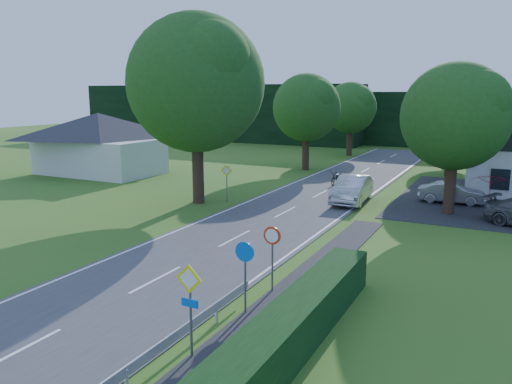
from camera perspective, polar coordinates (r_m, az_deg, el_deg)
The scene contains 22 objects.
road at distance 25.62m, azimuth -0.23°, elevation -4.22°, with size 7.00×80.00×0.04m, color #3E3E41.
line_edge_left at distance 27.20m, azimuth -6.35°, elevation -3.31°, with size 0.12×80.00×0.01m, color white.
line_edge_right at distance 24.36m, azimuth 6.61°, elevation -5.05°, with size 0.12×80.00×0.01m, color white.
line_centre at distance 25.62m, azimuth -0.23°, elevation -4.16°, with size 0.12×80.00×0.01m, color white, non-canonical shape.
tree_main at distance 31.21m, azimuth -6.80°, elevation 9.28°, with size 9.40×9.40×11.64m, color #214B16, non-canonical shape.
tree_left_far at distance 45.09m, azimuth 5.76°, elevation 7.94°, with size 7.00×7.00×8.58m, color #214B16, non-canonical shape.
tree_right_far at distance 44.24m, azimuth 21.51°, elevation 7.49°, with size 7.40×7.40×9.09m, color #214B16, non-canonical shape.
tree_left_back at distance 56.30m, azimuth 10.71°, elevation 8.19°, with size 6.60×6.60×8.07m, color #214B16, non-canonical shape.
tree_right_back at distance 52.33m, azimuth 21.24°, elevation 7.13°, with size 6.20×6.20×7.56m, color #214B16, non-canonical shape.
tree_right_mid at distance 30.21m, azimuth 21.65°, elevation 5.60°, with size 7.00×7.00×8.58m, color #214B16, non-canonical shape.
treeline_left at distance 75.12m, azimuth -4.71°, elevation 9.04°, with size 44.00×6.00×8.00m, color black.
treeline_right at distance 68.14m, azimuth 24.33°, elevation 7.45°, with size 30.00×5.00×7.00m, color black.
bungalow_left at distance 44.91m, azimuth -17.47°, elevation 5.45°, with size 11.00×6.50×5.20m.
streetlight at distance 32.23m, azimuth 21.25°, elevation 6.24°, with size 2.03×0.18×8.00m.
sign_priority_right at distance 13.16m, azimuth -7.59°, elevation -11.46°, with size 0.78×0.09×2.59m.
sign_roundabout at distance 15.60m, azimuth -1.28°, elevation -8.15°, with size 0.64×0.08×2.37m.
sign_speed_limit at distance 17.26m, azimuth 1.85°, elevation -5.89°, with size 0.64×0.11×2.37m.
sign_priority_left at distance 31.65m, azimuth -3.38°, elevation 1.89°, with size 0.78×0.09×2.44m.
moving_car at distance 32.10m, azimuth 10.94°, elevation 0.31°, with size 1.77×5.07×1.67m, color silver.
motorcycle at distance 38.12m, azimuth 9.10°, elevation 1.62°, with size 0.70×2.01×1.05m, color black.
parked_car_silver_a at distance 33.67m, azimuth 21.45°, elevation -0.07°, with size 1.39×3.97×1.31m, color #A2A3A7.
parasol at distance 32.00m, azimuth 25.17°, elevation -0.12°, with size 2.39×2.43×2.19m, color #A70D24.
Camera 1 is at (11.26, -1.98, 6.86)m, focal length 35.00 mm.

